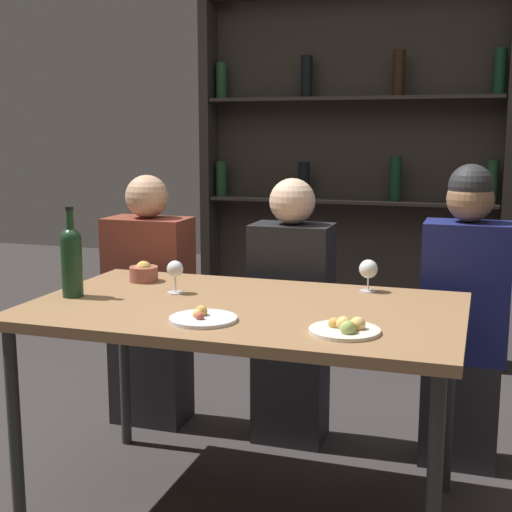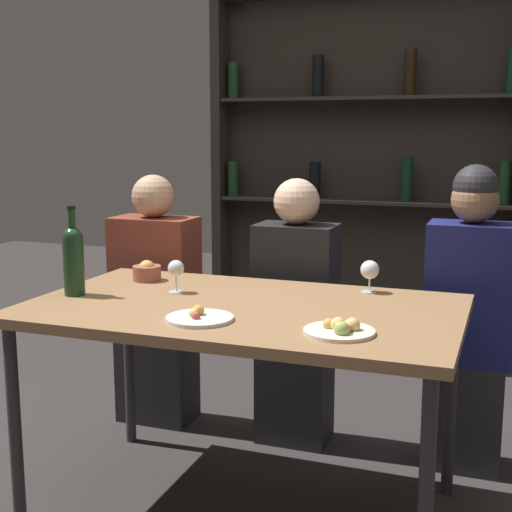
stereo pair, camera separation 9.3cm
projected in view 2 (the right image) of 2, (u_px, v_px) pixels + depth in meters
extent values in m
plane|color=#332D2D|center=(244.00, 510.00, 2.60)|extent=(10.00, 10.00, 0.00)
cube|color=olive|center=(243.00, 310.00, 2.47)|extent=(1.49, 0.88, 0.04)
cylinder|color=#2D2D30|center=(15.00, 429.00, 2.41)|extent=(0.04, 0.04, 0.73)
cylinder|color=#2D2D30|center=(426.00, 500.00, 1.95)|extent=(0.04, 0.04, 0.73)
cylinder|color=#2D2D30|center=(129.00, 362.00, 3.12)|extent=(0.04, 0.04, 0.73)
cylinder|color=#2D2D30|center=(451.00, 402.00, 2.66)|extent=(0.04, 0.04, 0.73)
cube|color=#28231E|center=(364.00, 167.00, 4.28)|extent=(1.78, 0.02, 2.30)
cube|color=#28231E|center=(221.00, 165.00, 4.48)|extent=(0.06, 0.18, 2.30)
cube|color=#28231E|center=(360.00, 202.00, 4.21)|extent=(1.70, 0.18, 0.02)
cylinder|color=#19381E|center=(233.00, 179.00, 4.46)|extent=(0.07, 0.07, 0.22)
cylinder|color=black|center=(315.00, 180.00, 4.28)|extent=(0.07, 0.07, 0.22)
cylinder|color=black|center=(407.00, 179.00, 4.09)|extent=(0.07, 0.07, 0.26)
cylinder|color=#19381E|center=(505.00, 183.00, 3.92)|extent=(0.07, 0.07, 0.24)
cube|color=#28231E|center=(363.00, 98.00, 4.11)|extent=(1.70, 0.18, 0.02)
cylinder|color=#19381E|center=(233.00, 81.00, 4.37)|extent=(0.07, 0.07, 0.22)
cylinder|color=black|center=(318.00, 76.00, 4.19)|extent=(0.07, 0.07, 0.24)
cylinder|color=black|center=(410.00, 73.00, 3.99)|extent=(0.07, 0.07, 0.25)
cylinder|color=#19381E|center=(74.00, 266.00, 2.59)|extent=(0.08, 0.08, 0.21)
sphere|color=#19381E|center=(73.00, 238.00, 2.58)|extent=(0.08, 0.08, 0.08)
cylinder|color=#19381E|center=(72.00, 223.00, 2.57)|extent=(0.03, 0.03, 0.10)
cylinder|color=black|center=(71.00, 207.00, 2.56)|extent=(0.03, 0.03, 0.01)
cylinder|color=silver|center=(369.00, 292.00, 2.65)|extent=(0.06, 0.06, 0.00)
cylinder|color=silver|center=(369.00, 283.00, 2.65)|extent=(0.01, 0.01, 0.06)
sphere|color=silver|center=(370.00, 270.00, 2.64)|extent=(0.07, 0.07, 0.07)
cylinder|color=silver|center=(176.00, 292.00, 2.65)|extent=(0.06, 0.06, 0.00)
cylinder|color=silver|center=(176.00, 282.00, 2.65)|extent=(0.01, 0.01, 0.07)
sphere|color=silver|center=(176.00, 268.00, 2.64)|extent=(0.06, 0.06, 0.06)
cylinder|color=silver|center=(339.00, 331.00, 2.12)|extent=(0.21, 0.21, 0.01)
sphere|color=#E5BC66|center=(353.00, 325.00, 2.11)|extent=(0.05, 0.05, 0.05)
sphere|color=#C67038|center=(346.00, 329.00, 2.09)|extent=(0.03, 0.03, 0.03)
sphere|color=#E5BC66|center=(338.00, 325.00, 2.12)|extent=(0.05, 0.05, 0.05)
sphere|color=#99B256|center=(342.00, 329.00, 2.07)|extent=(0.05, 0.05, 0.05)
sphere|color=gold|center=(329.00, 324.00, 2.13)|extent=(0.04, 0.04, 0.04)
cylinder|color=silver|center=(200.00, 318.00, 2.26)|extent=(0.22, 0.22, 0.01)
sphere|color=#E5BC66|center=(194.00, 314.00, 2.26)|extent=(0.03, 0.03, 0.03)
sphere|color=gold|center=(198.00, 311.00, 2.29)|extent=(0.04, 0.04, 0.04)
sphere|color=#B74C3D|center=(196.00, 316.00, 2.24)|extent=(0.03, 0.03, 0.03)
cylinder|color=#995142|center=(147.00, 273.00, 2.86)|extent=(0.11, 0.11, 0.06)
sphere|color=gold|center=(147.00, 268.00, 2.86)|extent=(0.07, 0.07, 0.07)
cube|color=#26262B|center=(158.00, 373.00, 3.39)|extent=(0.34, 0.22, 0.45)
cube|color=brown|center=(155.00, 273.00, 3.31)|extent=(0.38, 0.22, 0.52)
sphere|color=tan|center=(153.00, 196.00, 3.24)|extent=(0.20, 0.20, 0.20)
cube|color=#26262B|center=(295.00, 391.00, 3.16)|extent=(0.31, 0.22, 0.45)
cube|color=black|center=(296.00, 284.00, 3.08)|extent=(0.34, 0.22, 0.52)
sphere|color=beige|center=(297.00, 201.00, 3.01)|extent=(0.20, 0.20, 0.20)
cube|color=#26262B|center=(464.00, 413.00, 2.92)|extent=(0.31, 0.22, 0.45)
cube|color=navy|center=(470.00, 293.00, 2.83)|extent=(0.34, 0.22, 0.56)
sphere|color=#8C6647|center=(475.00, 200.00, 2.76)|extent=(0.18, 0.18, 0.18)
sphere|color=#262628|center=(476.00, 187.00, 2.75)|extent=(0.17, 0.17, 0.17)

